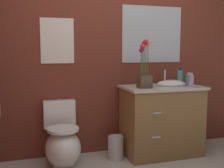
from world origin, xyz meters
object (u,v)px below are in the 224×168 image
Objects in this scene: flower_vase at (144,73)px; trash_bin at (116,147)px; toilet at (62,143)px; vanity_cabinet at (162,119)px; lotion_bottle at (191,81)px; wall_mirror at (152,35)px; soap_bottle at (180,77)px; wall_poster at (57,41)px; hand_wash_bottle at (188,80)px.

flower_vase is 1.99× the size of trash_bin.
vanity_cabinet is (1.19, -0.03, 0.18)m from toilet.
lotion_bottle reaches higher than toilet.
wall_mirror is at bearing 12.74° from toilet.
vanity_cabinet is 0.57m from soap_bottle.
trash_bin is (-0.86, -0.05, -0.79)m from soap_bottle.
wall_poster is at bearing 180.00° from wall_mirror.
soap_bottle is at bearing -9.19° from wall_poster.
toilet is 1.27× the size of flower_vase.
trash_bin is at bearing 176.30° from hand_wash_bottle.
wall_mirror is at bearing 0.00° from wall_poster.
hand_wash_bottle is at bearing -47.23° from wall_mirror.
trash_bin is (-0.87, 0.17, -0.77)m from lotion_bottle.
toilet is 1.71m from wall_mirror.
flower_vase is at bearing -125.25° from wall_mirror.
toilet is at bearing -178.78° from soap_bottle.
vanity_cabinet is 0.57m from hand_wash_bottle.
flower_vase is at bearing -22.70° from wall_poster.
lotion_bottle is 0.12m from hand_wash_bottle.
hand_wash_bottle is at bearing -3.70° from trash_bin.
wall_poster is (-1.47, 0.46, 0.46)m from lotion_bottle.
wall_poster is at bearing 157.30° from flower_vase.
flower_vase is at bearing -176.74° from hand_wash_bottle.
soap_bottle is 1.28× the size of lotion_bottle.
lotion_bottle is 0.32× the size of wall_poster.
soap_bottle is at bearing 14.89° from flower_vase.
vanity_cabinet is 1.54m from wall_poster.
wall_mirror is (0.58, 0.29, 1.31)m from trash_bin.
wall_poster reaches higher than hand_wash_bottle.
hand_wash_bottle reaches higher than trash_bin.
vanity_cabinet is 1.97× the size of wall_poster.
flower_vase reaches higher than trash_bin.
vanity_cabinet is 6.39× the size of hand_wash_bottle.
wall_poster reaches higher than soap_bottle.
hand_wash_bottle is 1.18m from trash_bin.
flower_vase reaches higher than toilet.
flower_vase is 0.60m from hand_wash_bottle.
hand_wash_bottle is at bearing -3.07° from toilet.
wall_poster reaches higher than trash_bin.
wall_poster reaches higher than vanity_cabinet.
lotion_bottle is at bearing -7.56° from toilet.
soap_bottle reaches higher than trash_bin.
vanity_cabinet is at bearing 149.36° from lotion_bottle.
soap_bottle is 0.76× the size of trash_bin.
lotion_bottle is at bearing -87.45° from soap_bottle.
vanity_cabinet is 0.58m from lotion_bottle.
soap_bottle is 1.31× the size of hand_wash_bottle.
flower_vase is 3.43× the size of hand_wash_bottle.
vanity_cabinet is at bearing 170.34° from hand_wash_bottle.
wall_mirror is (-0.32, 0.35, 0.55)m from hand_wash_bottle.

